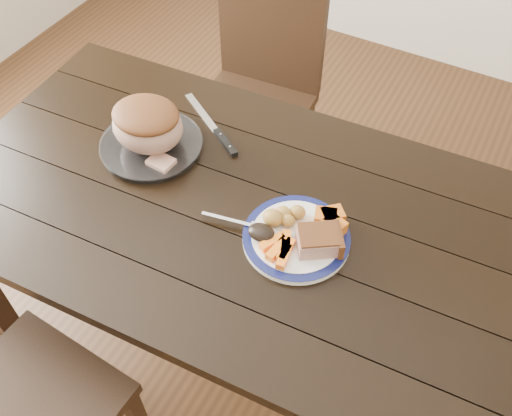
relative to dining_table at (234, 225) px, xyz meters
The scene contains 15 objects.
ground 0.66m from the dining_table, ahead, with size 4.00×4.00×0.00m, color #472B16.
dining_table is the anchor object (origin of this frame).
chair_far 0.81m from the dining_table, 113.37° to the left, with size 0.45×0.46×0.93m.
dinner_plate 0.23m from the dining_table, ahead, with size 0.27×0.27×0.02m, color white.
plate_rim 0.23m from the dining_table, ahead, with size 0.27×0.27×0.02m, color #0E1448.
serving_platter 0.34m from the dining_table, 167.07° to the left, with size 0.29×0.29×0.02m, color white.
pork_slice 0.30m from the dining_table, ahead, with size 0.10×0.08×0.05m, color tan.
roasted_potatoes 0.20m from the dining_table, ahead, with size 0.09×0.09×0.04m.
carrot_batons 0.24m from the dining_table, 25.51° to the right, with size 0.09×0.11×0.02m.
pumpkin_wedges 0.30m from the dining_table, ahead, with size 0.10×0.09×0.04m.
dark_mushroom 0.19m from the dining_table, 30.45° to the right, with size 0.07×0.05×0.03m, color black.
fork 0.14m from the dining_table, 48.66° to the right, with size 0.18×0.05×0.00m.
roast_joint 0.37m from the dining_table, 167.07° to the left, with size 0.21×0.18×0.14m, color tan.
cut_slice 0.27m from the dining_table, behind, with size 0.07×0.06×0.02m, color tan.
carving_knife 0.29m from the dining_table, 128.95° to the left, with size 0.28×0.19×0.01m.
Camera 1 is at (0.53, -0.84, 1.91)m, focal length 40.00 mm.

